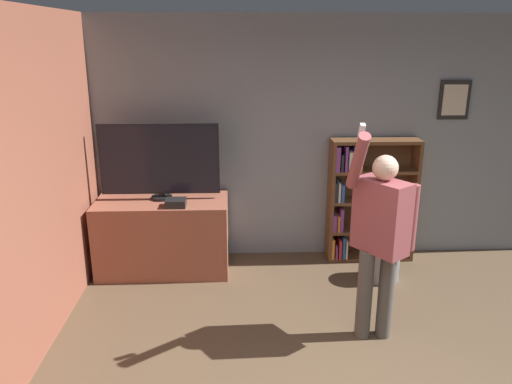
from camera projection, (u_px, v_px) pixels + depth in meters
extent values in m
cube|color=gray|center=(321.00, 140.00, 5.58)|extent=(7.02, 0.06, 2.70)
cube|color=black|center=(454.00, 100.00, 5.45)|extent=(0.34, 0.02, 0.43)
cube|color=beige|center=(455.00, 100.00, 5.44)|extent=(0.26, 0.01, 0.33)
cube|color=#93513D|center=(42.00, 179.00, 4.08)|extent=(0.06, 4.50, 2.70)
cube|color=#93513D|center=(164.00, 235.00, 5.42)|extent=(1.39, 0.69, 0.80)
cylinder|color=black|center=(162.00, 197.00, 5.33)|extent=(0.22, 0.22, 0.03)
cylinder|color=black|center=(162.00, 194.00, 5.32)|extent=(0.06, 0.06, 0.05)
cube|color=black|center=(160.00, 159.00, 5.21)|extent=(1.25, 0.04, 0.75)
cube|color=black|center=(159.00, 160.00, 5.18)|extent=(1.21, 0.01, 0.71)
cube|color=black|center=(176.00, 203.00, 5.08)|extent=(0.20, 0.18, 0.08)
cube|color=brown|center=(331.00, 201.00, 5.60)|extent=(0.04, 0.28, 1.40)
cube|color=brown|center=(413.00, 200.00, 5.63)|extent=(0.04, 0.28, 1.40)
cube|color=brown|center=(369.00, 197.00, 5.74)|extent=(0.97, 0.01, 1.40)
cube|color=brown|center=(368.00, 255.00, 5.82)|extent=(0.90, 0.28, 0.04)
cube|color=brown|center=(370.00, 229.00, 5.72)|extent=(0.90, 0.28, 0.04)
cube|color=brown|center=(372.00, 200.00, 5.61)|extent=(0.90, 0.28, 0.04)
cube|color=brown|center=(374.00, 170.00, 5.51)|extent=(0.90, 0.28, 0.04)
cube|color=brown|center=(376.00, 141.00, 5.41)|extent=(0.90, 0.28, 0.04)
cube|color=orange|center=(332.00, 247.00, 5.73)|extent=(0.03, 0.20, 0.25)
cube|color=#7A3889|center=(335.00, 250.00, 5.76)|extent=(0.02, 0.24, 0.18)
cube|color=red|center=(339.00, 248.00, 5.74)|extent=(0.03, 0.21, 0.24)
cube|color=#2D569E|center=(342.00, 246.00, 5.76)|extent=(0.03, 0.26, 0.27)
cube|color=beige|center=(345.00, 247.00, 5.75)|extent=(0.02, 0.24, 0.24)
cube|color=#7A3889|center=(334.00, 221.00, 5.63)|extent=(0.04, 0.20, 0.20)
cube|color=orange|center=(337.00, 222.00, 5.64)|extent=(0.02, 0.22, 0.19)
cube|color=#7A3889|center=(340.00, 218.00, 5.64)|extent=(0.03, 0.23, 0.27)
cube|color=#232328|center=(334.00, 190.00, 5.55)|extent=(0.03, 0.25, 0.22)
cube|color=beige|center=(338.00, 191.00, 5.54)|extent=(0.02, 0.23, 0.22)
cube|color=#2D569E|center=(341.00, 191.00, 5.55)|extent=(0.03, 0.25, 0.20)
cube|color=#7A3889|center=(336.00, 158.00, 5.43)|extent=(0.04, 0.24, 0.27)
cube|color=#232328|center=(341.00, 162.00, 5.43)|extent=(0.03, 0.21, 0.19)
cube|color=#7A3889|center=(345.00, 158.00, 5.42)|extent=(0.03, 0.21, 0.28)
cube|color=beige|center=(349.00, 160.00, 5.44)|extent=(0.04, 0.23, 0.22)
cube|color=#2D569E|center=(354.00, 158.00, 5.43)|extent=(0.04, 0.22, 0.27)
cube|color=orange|center=(358.00, 161.00, 5.46)|extent=(0.04, 0.25, 0.19)
cylinder|color=#56514C|center=(365.00, 294.00, 4.18)|extent=(0.13, 0.13, 0.80)
cylinder|color=#56514C|center=(386.00, 294.00, 4.19)|extent=(0.13, 0.13, 0.80)
cube|color=#99474C|center=(381.00, 216.00, 3.97)|extent=(0.44, 0.48, 0.60)
sphere|color=beige|center=(385.00, 168.00, 3.85)|extent=(0.20, 0.20, 0.20)
cylinder|color=#99474C|center=(412.00, 218.00, 3.99)|extent=(0.09, 0.09, 0.55)
cylinder|color=#99474C|center=(358.00, 162.00, 3.72)|extent=(0.09, 0.39, 0.50)
cube|color=white|center=(361.00, 132.00, 3.59)|extent=(0.04, 0.09, 0.14)
cylinder|color=gray|center=(383.00, 262.00, 5.24)|extent=(0.34, 0.34, 0.40)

